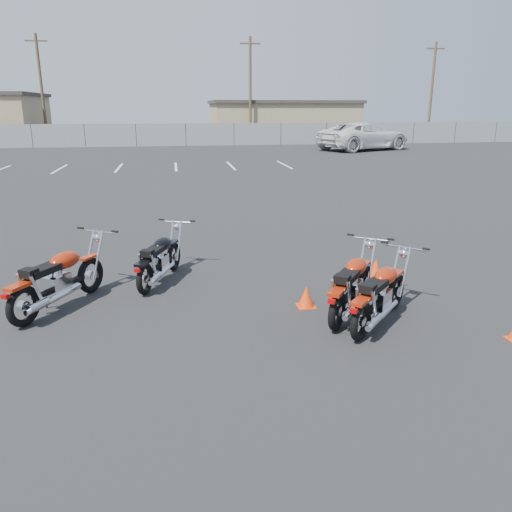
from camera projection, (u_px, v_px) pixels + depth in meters
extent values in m
plane|color=black|center=(250.00, 305.00, 8.20)|extent=(120.00, 120.00, 0.00)
torus|color=black|center=(91.00, 275.00, 8.67)|extent=(0.41, 0.60, 0.62)
cylinder|color=silver|center=(91.00, 275.00, 8.67)|extent=(0.17, 0.20, 0.17)
torus|color=black|center=(23.00, 306.00, 7.33)|extent=(0.41, 0.60, 0.62)
cylinder|color=silver|center=(23.00, 306.00, 7.33)|extent=(0.17, 0.20, 0.17)
cube|color=black|center=(60.00, 287.00, 7.99)|extent=(0.64, 1.00, 0.06)
cube|color=silver|center=(57.00, 284.00, 7.92)|extent=(0.45, 0.49, 0.31)
cylinder|color=silver|center=(55.00, 273.00, 7.87)|extent=(0.31, 0.33, 0.27)
ellipsoid|color=#A3230A|center=(65.00, 260.00, 8.04)|extent=(0.58, 0.68, 0.27)
cube|color=black|center=(42.00, 271.00, 7.60)|extent=(0.52, 0.63, 0.10)
cube|color=black|center=(29.00, 273.00, 7.36)|extent=(0.29, 0.28, 0.12)
cube|color=#A3230A|center=(19.00, 286.00, 7.21)|extent=(0.38, 0.47, 0.05)
cube|color=#A3230A|center=(89.00, 257.00, 8.58)|extent=(0.30, 0.37, 0.04)
cylinder|color=silver|center=(36.00, 287.00, 7.35)|extent=(0.14, 0.19, 0.41)
cylinder|color=silver|center=(23.00, 285.00, 7.43)|extent=(0.14, 0.19, 0.41)
cylinder|color=silver|center=(54.00, 299.00, 7.67)|extent=(0.66, 1.04, 0.13)
cylinder|color=silver|center=(38.00, 305.00, 7.37)|extent=(0.29, 0.38, 0.14)
cylinder|color=silver|center=(98.00, 255.00, 8.66)|extent=(0.25, 0.38, 0.82)
cylinder|color=silver|center=(89.00, 254.00, 8.72)|extent=(0.25, 0.38, 0.82)
sphere|color=silver|center=(98.00, 238.00, 8.76)|extent=(0.23, 0.23, 0.17)
cylinder|color=silver|center=(98.00, 232.00, 8.75)|extent=(0.64, 0.39, 0.03)
cylinder|color=black|center=(115.00, 231.00, 8.60)|extent=(0.13, 0.10, 0.04)
cylinder|color=black|center=(80.00, 228.00, 8.84)|extent=(0.13, 0.10, 0.04)
cylinder|color=black|center=(49.00, 299.00, 8.00)|extent=(0.15, 0.10, 0.31)
cube|color=#990505|center=(5.00, 296.00, 6.99)|extent=(0.12, 0.11, 0.06)
torus|color=black|center=(174.00, 256.00, 9.86)|extent=(0.30, 0.56, 0.56)
cylinder|color=silver|center=(174.00, 256.00, 9.86)|extent=(0.14, 0.17, 0.15)
torus|color=black|center=(145.00, 279.00, 8.59)|extent=(0.30, 0.56, 0.56)
cylinder|color=silver|center=(145.00, 279.00, 8.59)|extent=(0.14, 0.17, 0.15)
cube|color=black|center=(160.00, 265.00, 9.21)|extent=(0.45, 0.95, 0.06)
cube|color=silver|center=(159.00, 263.00, 9.15)|extent=(0.37, 0.43, 0.28)
cylinder|color=silver|center=(158.00, 254.00, 9.10)|extent=(0.26, 0.29, 0.25)
ellipsoid|color=black|center=(163.00, 244.00, 9.27)|extent=(0.47, 0.61, 0.24)
cube|color=black|center=(153.00, 252.00, 8.85)|extent=(0.42, 0.57, 0.09)
cube|color=black|center=(147.00, 253.00, 8.62)|extent=(0.25, 0.23, 0.11)
cube|color=black|center=(143.00, 263.00, 8.48)|extent=(0.30, 0.43, 0.05)
cube|color=black|center=(173.00, 242.00, 9.77)|extent=(0.23, 0.34, 0.04)
cylinder|color=silver|center=(153.00, 264.00, 8.63)|extent=(0.11, 0.18, 0.37)
cylinder|color=silver|center=(141.00, 263.00, 8.67)|extent=(0.11, 0.18, 0.37)
cylinder|color=silver|center=(162.00, 273.00, 8.94)|extent=(0.46, 0.99, 0.12)
cylinder|color=silver|center=(155.00, 278.00, 8.65)|extent=(0.23, 0.35, 0.12)
cylinder|color=silver|center=(179.00, 241.00, 9.86)|extent=(0.18, 0.36, 0.74)
cylinder|color=silver|center=(171.00, 240.00, 9.90)|extent=(0.18, 0.36, 0.74)
sphere|color=silver|center=(177.00, 227.00, 9.95)|extent=(0.19, 0.19, 0.15)
cylinder|color=silver|center=(177.00, 222.00, 9.94)|extent=(0.62, 0.27, 0.03)
cylinder|color=black|center=(193.00, 221.00, 9.85)|extent=(0.12, 0.07, 0.03)
cylinder|color=black|center=(161.00, 220.00, 9.98)|extent=(0.12, 0.07, 0.03)
cylinder|color=black|center=(152.00, 275.00, 9.20)|extent=(0.15, 0.07, 0.28)
cube|color=#990505|center=(137.00, 271.00, 8.27)|extent=(0.11, 0.09, 0.06)
torus|color=black|center=(363.00, 281.00, 8.42)|extent=(0.44, 0.54, 0.59)
cylinder|color=silver|center=(363.00, 281.00, 8.42)|extent=(0.17, 0.19, 0.16)
torus|color=black|center=(337.00, 311.00, 7.20)|extent=(0.44, 0.54, 0.59)
cylinder|color=silver|center=(337.00, 311.00, 7.20)|extent=(0.17, 0.19, 0.16)
cube|color=black|center=(351.00, 293.00, 7.80)|extent=(0.69, 0.89, 0.06)
cube|color=silver|center=(351.00, 290.00, 7.74)|extent=(0.44, 0.47, 0.30)
cylinder|color=silver|center=(351.00, 279.00, 7.69)|extent=(0.30, 0.32, 0.26)
ellipsoid|color=#A3230A|center=(356.00, 267.00, 7.84)|extent=(0.58, 0.64, 0.25)
cube|color=black|center=(347.00, 277.00, 7.44)|extent=(0.53, 0.59, 0.10)
cube|color=black|center=(342.00, 279.00, 7.22)|extent=(0.28, 0.27, 0.12)
cube|color=#A3230A|center=(338.00, 291.00, 7.09)|extent=(0.39, 0.44, 0.05)
cube|color=#A3230A|center=(365.00, 264.00, 8.33)|extent=(0.30, 0.35, 0.04)
cylinder|color=silver|center=(349.00, 293.00, 7.20)|extent=(0.15, 0.18, 0.39)
cylinder|color=silver|center=(333.00, 290.00, 7.30)|extent=(0.15, 0.18, 0.39)
cylinder|color=silver|center=(356.00, 304.00, 7.49)|extent=(0.71, 0.93, 0.13)
cylinder|color=silver|center=(350.00, 310.00, 7.22)|extent=(0.30, 0.35, 0.13)
cylinder|color=silver|center=(372.00, 262.00, 8.39)|extent=(0.27, 0.34, 0.78)
cylinder|color=silver|center=(361.00, 261.00, 8.47)|extent=(0.27, 0.34, 0.78)
sphere|color=silver|center=(370.00, 245.00, 8.49)|extent=(0.22, 0.22, 0.16)
cylinder|color=silver|center=(371.00, 239.00, 8.48)|extent=(0.57, 0.43, 0.03)
cylinder|color=black|center=(391.00, 239.00, 8.30)|extent=(0.12, 0.10, 0.04)
cylinder|color=black|center=(351.00, 235.00, 8.60)|extent=(0.12, 0.10, 0.04)
cylinder|color=black|center=(340.00, 304.00, 7.83)|extent=(0.14, 0.11, 0.30)
cube|color=#990505|center=(332.00, 301.00, 6.89)|extent=(0.11, 0.11, 0.06)
torus|color=black|center=(396.00, 291.00, 7.99)|extent=(0.48, 0.49, 0.58)
cylinder|color=silver|center=(396.00, 291.00, 7.99)|extent=(0.18, 0.18, 0.15)
torus|color=black|center=(361.00, 321.00, 6.88)|extent=(0.48, 0.49, 0.58)
cylinder|color=silver|center=(361.00, 321.00, 6.88)|extent=(0.18, 0.18, 0.15)
cube|color=black|center=(380.00, 302.00, 7.43)|extent=(0.77, 0.80, 0.06)
cube|color=silver|center=(379.00, 300.00, 7.37)|extent=(0.45, 0.45, 0.29)
cylinder|color=silver|center=(380.00, 289.00, 7.32)|extent=(0.31, 0.31, 0.26)
ellipsoid|color=#A3230A|center=(386.00, 276.00, 7.46)|extent=(0.60, 0.61, 0.25)
cube|color=black|center=(374.00, 286.00, 7.10)|extent=(0.55, 0.56, 0.10)
cube|color=black|center=(368.00, 288.00, 6.90)|extent=(0.27, 0.27, 0.12)
cube|color=#A3230A|center=(362.00, 301.00, 6.78)|extent=(0.41, 0.41, 0.05)
cube|color=#A3230A|center=(397.00, 273.00, 7.90)|extent=(0.32, 0.32, 0.04)
cylinder|color=silver|center=(374.00, 303.00, 6.87)|extent=(0.16, 0.16, 0.38)
cylinder|color=silver|center=(358.00, 299.00, 6.99)|extent=(0.16, 0.16, 0.38)
cylinder|color=silver|center=(382.00, 315.00, 7.13)|extent=(0.80, 0.83, 0.12)
cylinder|color=silver|center=(374.00, 321.00, 6.88)|extent=(0.32, 0.33, 0.13)
cylinder|color=silver|center=(405.00, 272.00, 7.95)|extent=(0.30, 0.31, 0.76)
cylinder|color=silver|center=(394.00, 270.00, 8.04)|extent=(0.30, 0.31, 0.76)
sphere|color=silver|center=(404.00, 254.00, 8.04)|extent=(0.22, 0.22, 0.15)
cylinder|color=silver|center=(405.00, 248.00, 8.03)|extent=(0.51, 0.49, 0.03)
cylinder|color=black|center=(426.00, 249.00, 7.82)|extent=(0.11, 0.11, 0.03)
cylinder|color=black|center=(385.00, 242.00, 8.19)|extent=(0.11, 0.11, 0.03)
cylinder|color=black|center=(368.00, 314.00, 7.48)|extent=(0.13, 0.12, 0.29)
cube|color=#990505|center=(354.00, 311.00, 6.60)|extent=(0.11, 0.11, 0.06)
cone|color=#FF3C0D|center=(376.00, 268.00, 9.51)|extent=(0.27, 0.27, 0.34)
cube|color=#FF3C0D|center=(375.00, 276.00, 9.56)|extent=(0.29, 0.29, 0.01)
cone|color=#FF3C0D|center=(306.00, 296.00, 8.08)|extent=(0.27, 0.27, 0.34)
cube|color=#FF3C0D|center=(306.00, 306.00, 8.13)|extent=(0.29, 0.29, 0.01)
cube|color=slate|center=(186.00, 135.00, 41.02)|extent=(80.00, 0.04, 1.80)
cylinder|color=black|center=(32.00, 136.00, 39.15)|extent=(0.06, 0.06, 1.80)
cylinder|color=black|center=(85.00, 136.00, 39.77)|extent=(0.06, 0.06, 1.80)
cylinder|color=black|center=(136.00, 135.00, 40.39)|extent=(0.06, 0.06, 1.80)
cylinder|color=black|center=(186.00, 135.00, 41.02)|extent=(0.06, 0.06, 1.80)
cylinder|color=black|center=(234.00, 134.00, 41.64)|extent=(0.06, 0.06, 1.80)
cylinder|color=black|center=(281.00, 134.00, 42.26)|extent=(0.06, 0.06, 1.80)
cylinder|color=black|center=(326.00, 133.00, 42.88)|extent=(0.06, 0.06, 1.80)
cylinder|color=black|center=(370.00, 133.00, 43.50)|extent=(0.06, 0.06, 1.80)
cylinder|color=black|center=(413.00, 133.00, 44.13)|extent=(0.06, 0.06, 1.80)
cylinder|color=black|center=(455.00, 132.00, 44.75)|extent=(0.06, 0.06, 1.80)
cylinder|color=black|center=(496.00, 132.00, 45.37)|extent=(0.06, 0.06, 1.80)
cube|color=#9D8B65|center=(282.00, 121.00, 50.85)|extent=(14.00, 9.00, 3.40)
cube|color=#3C3432|center=(282.00, 102.00, 50.31)|extent=(14.40, 9.40, 0.30)
cylinder|color=#493522|center=(42.00, 90.00, 42.84)|extent=(0.24, 0.24, 9.00)
cube|color=#493522|center=(36.00, 41.00, 41.72)|extent=(1.80, 0.12, 0.12)
cylinder|color=#493522|center=(250.00, 90.00, 44.69)|extent=(0.24, 0.24, 9.00)
cube|color=#493522|center=(250.00, 44.00, 43.57)|extent=(1.80, 0.12, 0.12)
cylinder|color=#493522|center=(432.00, 92.00, 48.44)|extent=(0.24, 0.24, 9.00)
cube|color=#493522|center=(436.00, 49.00, 47.31)|extent=(1.80, 0.12, 0.12)
cube|color=silver|center=(60.00, 169.00, 26.01)|extent=(0.12, 4.00, 0.01)
cube|color=silver|center=(119.00, 168.00, 26.48)|extent=(0.12, 4.00, 0.01)
cube|color=silver|center=(176.00, 167.00, 26.94)|extent=(0.12, 4.00, 0.01)
cube|color=silver|center=(231.00, 166.00, 27.41)|extent=(0.12, 4.00, 0.01)
cube|color=silver|center=(284.00, 165.00, 27.88)|extent=(0.12, 4.00, 0.01)
imported|color=silver|center=(365.00, 128.00, 36.89)|extent=(6.33, 8.95, 3.16)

